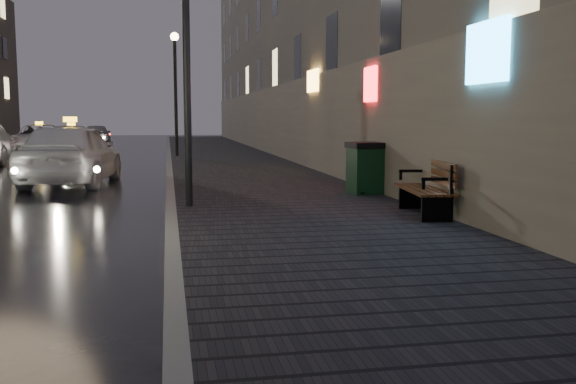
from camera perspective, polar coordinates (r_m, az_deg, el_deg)
name	(u,v)px	position (r m, az deg, el deg)	size (l,w,h in m)	color
ground	(16,311)	(6.79, -23.02, -9.73)	(120.00, 120.00, 0.00)	black
sidewalk	(226,159)	(27.52, -5.54, 2.98)	(4.60, 58.00, 0.15)	black
curb	(169,159)	(27.42, -10.54, 2.88)	(0.20, 58.00, 0.15)	slate
building_near	(283,20)	(32.20, -0.45, 15.01)	(1.80, 50.00, 13.00)	#605B54
lamp_near	(186,29)	(12.47, -9.05, 14.15)	(0.36, 0.36, 5.28)	black
lamp_far	(175,78)	(28.41, -9.98, 9.91)	(0.36, 0.36, 5.28)	black
bench	(429,188)	(11.43, 12.39, 0.38)	(0.87, 1.93, 0.95)	black
trash_bin	(366,168)	(14.39, 6.94, 2.18)	(0.81, 0.81, 1.14)	black
taxi_near	(71,154)	(18.43, -18.69, 3.25)	(2.02, 5.03, 1.71)	white
taxi_mid	(72,141)	(31.18, -18.66, 4.29)	(2.03, 5.00, 1.45)	silver
taxi_far	(40,139)	(33.86, -21.19, 4.38)	(2.46, 5.33, 1.48)	silver
car_far	(96,135)	(41.92, -16.66, 4.86)	(1.65, 4.11, 1.40)	gray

